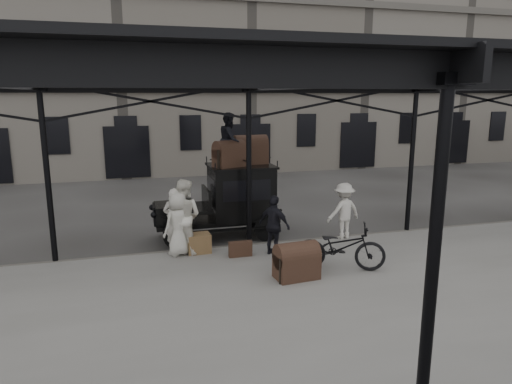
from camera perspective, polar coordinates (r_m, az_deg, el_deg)
ground at (r=11.01m, az=1.80°, el=-10.40°), size 120.00×120.00×0.00m
platform at (r=9.26m, az=5.59°, el=-14.48°), size 28.00×8.00×0.15m
canopy at (r=8.56m, az=5.53°, el=14.63°), size 22.50×9.00×4.74m
building_frontage at (r=28.02m, az=-9.60°, el=17.59°), size 64.00×8.00×14.00m
taxi at (r=13.61m, az=-3.18°, el=-0.71°), size 3.65×1.55×2.18m
porter_left at (r=11.99m, az=-10.05°, el=-3.57°), size 0.74×0.63×1.73m
porter_midleft at (r=11.98m, az=-9.02°, el=-2.99°), size 1.20×1.14×1.95m
porter_centre at (r=11.85m, az=-9.67°, el=-3.94°), size 0.96×0.85×1.65m
porter_official at (r=11.72m, az=2.30°, el=-4.18°), size 0.86×0.96×1.56m
porter_right at (r=13.29m, az=10.91°, el=-2.32°), size 1.14×0.78×1.62m
bicycle at (r=10.98m, az=10.49°, el=-6.76°), size 2.23×1.48×1.11m
porter_roof at (r=13.24m, az=-3.31°, el=6.58°), size 0.79×0.89×1.54m
steamer_trunk_roof_near at (r=13.13m, az=-3.36°, el=4.55°), size 1.01×0.82×0.64m
steamer_trunk_roof_far at (r=13.73m, az=-0.69°, el=5.07°), size 0.99×0.62×0.72m
steamer_trunk_platform at (r=10.40m, az=5.09°, el=-8.86°), size 1.01×0.67×0.70m
wicker_hamper at (r=12.11m, az=-7.18°, el=-6.36°), size 0.62×0.48×0.50m
suitcase_upright at (r=11.38m, az=6.24°, el=-7.70°), size 0.35×0.61×0.45m
suitcase_flat at (r=11.74m, az=-1.97°, el=-7.13°), size 0.60×0.15×0.40m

